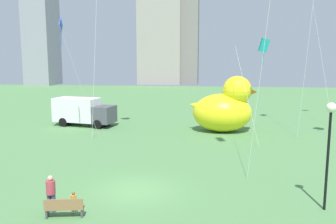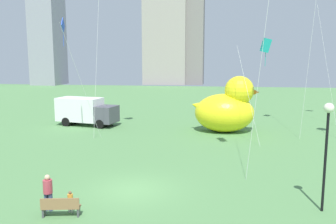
{
  "view_description": "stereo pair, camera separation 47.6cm",
  "coord_description": "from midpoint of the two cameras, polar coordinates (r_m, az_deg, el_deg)",
  "views": [
    {
      "loc": [
        3.99,
        -17.53,
        6.94
      ],
      "look_at": [
        0.98,
        6.21,
        3.28
      ],
      "focal_mm": 37.89,
      "sensor_mm": 36.0,
      "label": 1
    },
    {
      "loc": [
        4.46,
        -17.46,
        6.94
      ],
      "look_at": [
        0.98,
        6.21,
        3.28
      ],
      "focal_mm": 37.89,
      "sensor_mm": 36.0,
      "label": 2
    }
  ],
  "objects": [
    {
      "name": "ground_plane",
      "position": [
        19.29,
        -4.98,
        -12.41
      ],
      "size": [
        140.0,
        140.0,
        0.0
      ],
      "primitive_type": "plane",
      "color": "#52844C"
    },
    {
      "name": "park_bench",
      "position": [
        16.7,
        -16.09,
        -14.42
      ],
      "size": [
        1.73,
        0.76,
        0.9
      ],
      "color": "olive",
      "rests_on": "ground"
    },
    {
      "name": "person_adult",
      "position": [
        17.35,
        -18.0,
        -11.97
      ],
      "size": [
        0.42,
        0.42,
        1.7
      ],
      "color": "#38476B",
      "rests_on": "ground"
    },
    {
      "name": "person_child",
      "position": [
        17.02,
        -14.64,
        -13.63
      ],
      "size": [
        0.25,
        0.25,
        1.0
      ],
      "color": "silver",
      "rests_on": "ground"
    },
    {
      "name": "giant_inflatable_duck",
      "position": [
        33.75,
        9.84,
        0.59
      ],
      "size": [
        6.39,
        4.1,
        5.29
      ],
      "color": "yellow",
      "rests_on": "ground"
    },
    {
      "name": "lamppost",
      "position": [
        17.3,
        24.97,
        -2.84
      ],
      "size": [
        0.45,
        0.45,
        4.99
      ],
      "color": "black",
      "rests_on": "ground"
    },
    {
      "name": "box_truck",
      "position": [
        37.52,
        -12.74,
        0.08
      ],
      "size": [
        6.61,
        3.42,
        2.85
      ],
      "color": "white",
      "rests_on": "ground"
    },
    {
      "name": "city_skyline",
      "position": [
        95.46,
        -7.14,
        13.93
      ],
      "size": [
        43.39,
        14.37,
        41.53
      ],
      "color": "gray",
      "rests_on": "ground"
    },
    {
      "name": "kite_blue",
      "position": [
        30.88,
        -15.9,
        12.52
      ],
      "size": [
        2.85,
        3.63,
        10.21
      ],
      "color": "silver",
      "rests_on": "ground"
    },
    {
      "name": "kite_teal",
      "position": [
        30.69,
        15.88,
        10.22
      ],
      "size": [
        2.78,
        2.75,
        8.6
      ],
      "color": "silver",
      "rests_on": "ground"
    }
  ]
}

